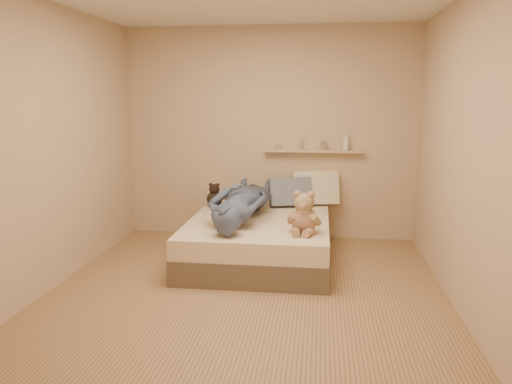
# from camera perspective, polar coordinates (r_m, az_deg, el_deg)

# --- Properties ---
(room) EXTENTS (3.80, 3.80, 3.80)m
(room) POSITION_cam_1_polar(r_m,az_deg,el_deg) (4.34, -1.12, 4.90)
(room) COLOR #9F7952
(room) RESTS_ON ground
(bed) EXTENTS (1.50, 1.90, 0.45)m
(bed) POSITION_cam_1_polar(r_m,az_deg,el_deg) (5.46, 0.38, -5.41)
(bed) COLOR brown
(bed) RESTS_ON floor
(game_console) EXTENTS (0.21, 0.13, 0.07)m
(game_console) POSITION_cam_1_polar(r_m,az_deg,el_deg) (4.91, -3.68, -2.49)
(game_console) COLOR silver
(game_console) RESTS_ON bed
(teddy_bear) EXTENTS (0.35, 0.34, 0.42)m
(teddy_bear) POSITION_cam_1_polar(r_m,az_deg,el_deg) (4.82, 5.49, -2.72)
(teddy_bear) COLOR #996D54
(teddy_bear) RESTS_ON bed
(dark_plush) EXTENTS (0.19, 0.19, 0.29)m
(dark_plush) POSITION_cam_1_polar(r_m,az_deg,el_deg) (6.00, -4.76, -0.50)
(dark_plush) COLOR black
(dark_plush) RESTS_ON bed
(pillow_cream) EXTENTS (0.59, 0.36, 0.43)m
(pillow_cream) POSITION_cam_1_polar(r_m,az_deg,el_deg) (6.13, 6.82, 0.41)
(pillow_cream) COLOR beige
(pillow_cream) RESTS_ON bed
(pillow_grey) EXTENTS (0.55, 0.39, 0.37)m
(pillow_grey) POSITION_cam_1_polar(r_m,az_deg,el_deg) (6.01, 3.94, -0.04)
(pillow_grey) COLOR slate
(pillow_grey) RESTS_ON bed
(person) EXTENTS (0.69, 1.69, 0.40)m
(person) POSITION_cam_1_polar(r_m,az_deg,el_deg) (5.36, -1.72, -1.03)
(person) COLOR #45536C
(person) RESTS_ON bed
(wall_shelf) EXTENTS (1.20, 0.12, 0.03)m
(wall_shelf) POSITION_cam_1_polar(r_m,az_deg,el_deg) (6.15, 6.56, 4.68)
(wall_shelf) COLOR tan
(wall_shelf) RESTS_ON wall_back
(shelf_bottles) EXTENTS (0.91, 0.11, 0.21)m
(shelf_bottles) POSITION_cam_1_polar(r_m,az_deg,el_deg) (6.14, 8.19, 5.56)
(shelf_bottles) COLOR #A6A28E
(shelf_bottles) RESTS_ON wall_shelf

